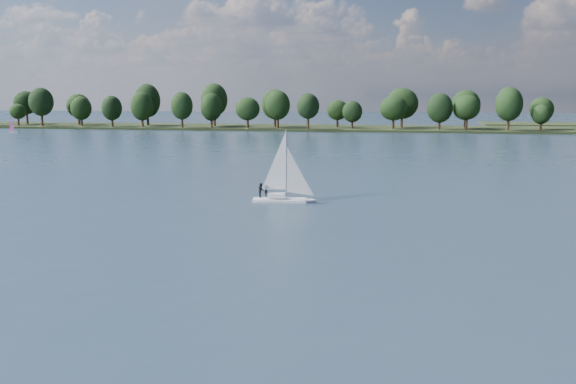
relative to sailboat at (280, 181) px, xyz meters
name	(u,v)px	position (x,y,z in m)	size (l,w,h in m)	color
ground	(307,158)	(-5.38, 53.43, -2.48)	(700.00, 700.00, 0.00)	#233342
far_shore	(355,129)	(-5.38, 165.43, -2.48)	(660.00, 40.00, 1.50)	black
sailboat	(280,181)	(0.00, 0.00, 0.00)	(6.93, 2.67, 8.89)	white
dinghy_pink	(14,129)	(-117.12, 122.89, -1.29)	(3.36, 1.95, 5.04)	silver
treeline	(344,107)	(-9.00, 161.38, 5.63)	(563.11, 74.14, 18.55)	black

